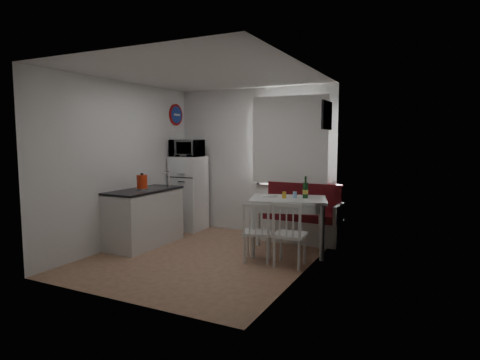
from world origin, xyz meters
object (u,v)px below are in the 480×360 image
Objects in this scene: dining_table at (288,204)px; fridge at (189,193)px; microwave at (187,148)px; bench at (301,222)px; kitchen_counter at (145,217)px; chair_right at (288,227)px; wine_bottle at (305,187)px; chair_left at (255,226)px; kettle at (142,182)px.

dining_table is 2.30m from fridge.
microwave is at bearing -90.00° from fridge.
kitchen_counter is at bearing -148.05° from bench.
fridge is at bearing 147.58° from chair_right.
wine_bottle is at bearing 15.64° from kitchen_counter.
chair_left is 1.02× the size of chair_right.
dining_table is at bearing 17.59° from kettle.
kettle is at bearing -179.35° from dining_table.
dining_table is at bearing -156.20° from wine_bottle.
chair_left is (-0.20, -1.43, 0.20)m from bench.
microwave is at bearing 148.50° from chair_right.
bench is at bearing 31.95° from kitchen_counter.
dining_table is 2.67× the size of chair_left.
bench is 2.67m from kettle.
dining_table is (0.05, -0.77, 0.42)m from bench.
chair_left is (1.97, -0.07, 0.06)m from kitchen_counter.
fridge is (0.02, 1.24, 0.23)m from kitchen_counter.
bench is 2.19m from fridge.
kitchen_counter is 5.04× the size of kettle.
fridge is (-2.20, 0.66, -0.05)m from dining_table.
microwave is (-2.15, -0.16, 1.21)m from bench.
fridge is at bearing 129.71° from chair_left.
chair_right is 1.45× the size of wine_bottle.
dining_table is 2.42m from microwave.
kitchen_counter is at bearing 177.82° from dining_table.
chair_right reaches higher than dining_table.
fridge is 0.84m from microwave.
bench is 2.48m from microwave.
bench reaches higher than chair_right.
kettle is 2.53m from wine_bottle.
microwave is (-2.43, 1.27, 0.98)m from chair_right.
fridge is (-2.43, 1.32, 0.14)m from chair_right.
fridge is at bearing 89.10° from kitchen_counter.
kettle is at bearing 176.75° from chair_right.
kitchen_counter is 0.99× the size of bench.
bench reaches higher than dining_table.
wine_bottle is at bearing 6.86° from dining_table.
kitchen_counter is 2.60m from wine_bottle.
fridge is at bearing 91.28° from kettle.
wine_bottle is (2.40, 0.79, -0.04)m from kettle.
chair_left is 0.35× the size of fridge.
bench is 1.04× the size of dining_table.
kettle is at bearing -145.52° from bench.
chair_right is 1.80× the size of kettle.
microwave reaches higher than kitchen_counter.
fridge is 4.22× the size of wine_bottle.
chair_right is 0.84× the size of microwave.
chair_right is (0.28, -1.43, 0.23)m from bench.
dining_table is at bearing -16.64° from fridge.
dining_table is at bearing 105.02° from chair_right.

